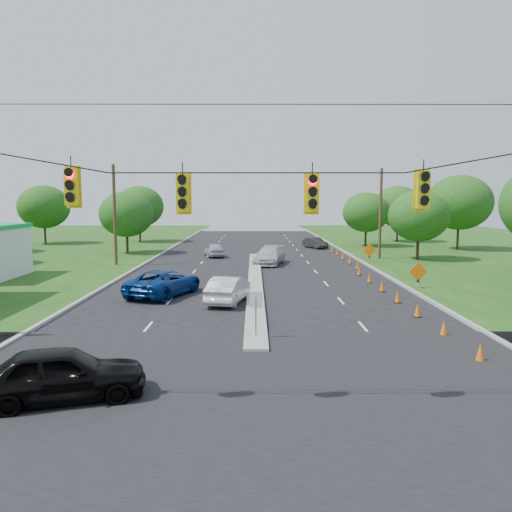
{
  "coord_description": "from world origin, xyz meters",
  "views": [
    {
      "loc": [
        -0.08,
        -14.6,
        5.87
      ],
      "look_at": [
        0.04,
        12.68,
        2.8
      ],
      "focal_mm": 35.0,
      "sensor_mm": 36.0,
      "label": 1
    }
  ],
  "objects": [
    {
      "name": "blue_pickup",
      "position": [
        -5.61,
        15.77,
        0.81
      ],
      "size": [
        4.58,
        6.37,
        1.61
      ],
      "primitive_type": "imported",
      "rotation": [
        0.0,
        0.0,
        2.77
      ],
      "color": "navy",
      "rests_on": "ground"
    },
    {
      "name": "curb_left",
      "position": [
        -10.1,
        30.0,
        0.0
      ],
      "size": [
        0.25,
        110.0,
        0.16
      ],
      "primitive_type": "cube",
      "color": "gray",
      "rests_on": "ground"
    },
    {
      "name": "tree_6",
      "position": [
        -16.0,
        55.0,
        4.96
      ],
      "size": [
        6.72,
        6.72,
        7.84
      ],
      "color": "black",
      "rests_on": "ground"
    },
    {
      "name": "cone_9",
      "position": [
        8.76,
        34.5,
        0.35
      ],
      "size": [
        0.32,
        0.32,
        0.7
      ],
      "primitive_type": "cone",
      "color": "orange",
      "rests_on": "ground"
    },
    {
      "name": "tree_12",
      "position": [
        14.0,
        48.0,
        4.34
      ],
      "size": [
        5.88,
        5.88,
        6.86
      ],
      "color": "black",
      "rests_on": "ground"
    },
    {
      "name": "white_sedan",
      "position": [
        -1.54,
        13.61,
        0.76
      ],
      "size": [
        2.54,
        4.86,
        1.52
      ],
      "primitive_type": "imported",
      "rotation": [
        0.0,
        0.0,
        2.93
      ],
      "color": "silver",
      "rests_on": "ground"
    },
    {
      "name": "curb_right",
      "position": [
        10.1,
        30.0,
        0.0
      ],
      "size": [
        0.25,
        110.0,
        0.16
      ],
      "primitive_type": "cube",
      "color": "gray",
      "rests_on": "ground"
    },
    {
      "name": "cone_5",
      "position": [
        8.16,
        20.5,
        0.35
      ],
      "size": [
        0.32,
        0.32,
        0.7
      ],
      "primitive_type": "cone",
      "color": "orange",
      "rests_on": "ground"
    },
    {
      "name": "cone_1",
      "position": [
        8.16,
        6.5,
        0.35
      ],
      "size": [
        0.32,
        0.32,
        0.7
      ],
      "primitive_type": "cone",
      "color": "orange",
      "rests_on": "ground"
    },
    {
      "name": "tree_9",
      "position": [
        16.0,
        34.0,
        4.34
      ],
      "size": [
        5.88,
        5.88,
        6.86
      ],
      "color": "black",
      "rests_on": "ground"
    },
    {
      "name": "cone_12",
      "position": [
        8.76,
        45.0,
        0.35
      ],
      "size": [
        0.32,
        0.32,
        0.7
      ],
      "primitive_type": "cone",
      "color": "orange",
      "rests_on": "ground"
    },
    {
      "name": "median_sign",
      "position": [
        0.0,
        6.0,
        1.46
      ],
      "size": [
        0.55,
        0.06,
        2.05
      ],
      "color": "gray",
      "rests_on": "ground"
    },
    {
      "name": "cone_6",
      "position": [
        8.16,
        24.0,
        0.35
      ],
      "size": [
        0.32,
        0.32,
        0.7
      ],
      "primitive_type": "cone",
      "color": "orange",
      "rests_on": "ground"
    },
    {
      "name": "median",
      "position": [
        0.0,
        21.0,
        0.0
      ],
      "size": [
        1.0,
        34.0,
        0.18
      ],
      "primitive_type": "cube",
      "color": "gray",
      "rests_on": "ground"
    },
    {
      "name": "tree_5",
      "position": [
        -14.0,
        40.0,
        4.34
      ],
      "size": [
        5.88,
        5.88,
        6.86
      ],
      "color": "black",
      "rests_on": "ground"
    },
    {
      "name": "cone_11",
      "position": [
        8.76,
        41.5,
        0.35
      ],
      "size": [
        0.32,
        0.32,
        0.7
      ],
      "primitive_type": "cone",
      "color": "orange",
      "rests_on": "ground"
    },
    {
      "name": "cone_7",
      "position": [
        8.76,
        27.5,
        0.35
      ],
      "size": [
        0.32,
        0.32,
        0.7
      ],
      "primitive_type": "cone",
      "color": "orange",
      "rests_on": "ground"
    },
    {
      "name": "black_sedan",
      "position": [
        -5.7,
        -0.5,
        0.82
      ],
      "size": [
        5.15,
        3.19,
        1.63
      ],
      "primitive_type": "imported",
      "rotation": [
        0.0,
        0.0,
        1.85
      ],
      "color": "black",
      "rests_on": "ground"
    },
    {
      "name": "utility_pole_far_right",
      "position": [
        12.5,
        35.0,
        4.5
      ],
      "size": [
        0.28,
        0.28,
        9.0
      ],
      "primitive_type": "cylinder",
      "color": "#422D1C",
      "rests_on": "ground"
    },
    {
      "name": "cone_4",
      "position": [
        8.16,
        17.0,
        0.35
      ],
      "size": [
        0.32,
        0.32,
        0.7
      ],
      "primitive_type": "cone",
      "color": "orange",
      "rests_on": "ground"
    },
    {
      "name": "silver_car_far",
      "position": [
        1.32,
        30.65,
        0.8
      ],
      "size": [
        3.45,
        5.91,
        1.61
      ],
      "primitive_type": "imported",
      "rotation": [
        0.0,
        0.0,
        -0.23
      ],
      "color": "silver",
      "rests_on": "ground"
    },
    {
      "name": "tree_4",
      "position": [
        -28.0,
        52.0,
        4.96
      ],
      "size": [
        6.72,
        6.72,
        7.84
      ],
      "color": "black",
      "rests_on": "ground"
    },
    {
      "name": "signal_span",
      "position": [
        -0.05,
        -1.0,
        4.97
      ],
      "size": [
        25.6,
        0.32,
        9.0
      ],
      "color": "#422D1C",
      "rests_on": "ground"
    },
    {
      "name": "silver_car_oncoming",
      "position": [
        -4.2,
        36.93,
        0.71
      ],
      "size": [
        2.59,
        4.43,
        1.42
      ],
      "primitive_type": "imported",
      "rotation": [
        0.0,
        0.0,
        3.38
      ],
      "color": "#AFB0B6",
      "rests_on": "ground"
    },
    {
      "name": "work_sign_1",
      "position": [
        10.8,
        18.0,
        1.09
      ],
      "size": [
        1.27,
        0.58,
        1.37
      ],
      "color": "black",
      "rests_on": "ground"
    },
    {
      "name": "dark_car_receding",
      "position": [
        7.41,
        46.14,
        0.66
      ],
      "size": [
        2.91,
        4.24,
        1.32
      ],
      "primitive_type": "imported",
      "rotation": [
        0.0,
        0.0,
        0.42
      ],
      "color": "black",
      "rests_on": "ground"
    },
    {
      "name": "tree_11",
      "position": [
        20.0,
        55.0,
        4.96
      ],
      "size": [
        6.72,
        6.72,
        7.84
      ],
      "color": "black",
      "rests_on": "ground"
    },
    {
      "name": "work_sign_2",
      "position": [
        10.8,
        32.0,
        1.09
      ],
      "size": [
        1.27,
        0.58,
        1.37
      ],
      "color": "black",
      "rests_on": "ground"
    },
    {
      "name": "tree_10",
      "position": [
        24.0,
        44.0,
        5.58
      ],
      "size": [
        7.56,
        7.56,
        8.82
      ],
      "color": "black",
      "rests_on": "ground"
    },
    {
      "name": "utility_pole_far_left",
      "position": [
        -12.5,
        30.0,
        4.5
      ],
      "size": [
        0.28,
        0.28,
        9.0
      ],
      "primitive_type": "cylinder",
      "color": "#422D1C",
      "rests_on": "ground"
    },
    {
      "name": "cone_8",
      "position": [
        8.76,
        31.0,
        0.35
      ],
      "size": [
        0.32,
        0.32,
        0.7
      ],
      "primitive_type": "cone",
      "color": "orange",
      "rests_on": "ground"
    },
    {
      "name": "cone_10",
      "position": [
        8.76,
        38.0,
        0.35
      ],
      "size": [
        0.32,
        0.32,
        0.7
      ],
      "primitive_type": "cone",
      "color": "orange",
      "rests_on": "ground"
    },
    {
      "name": "cone_2",
      "position": [
        8.16,
        10.0,
        0.35
      ],
      "size": [
        0.32,
        0.32,
        0.7
      ],
      "primitive_type": "cone",
      "color": "orange",
      "rests_on": "ground"
    },
    {
      "name": "ground",
      "position": [
        0.0,
        0.0,
        0.0
      ],
      "size": [
        160.0,
        160.0,
        0.0
      ],
      "primitive_type": "plane",
      "color": "black",
      "rests_on": "ground"
    },
    {
      "name": "cone_3",
      "position": [
        8.16,
        13.5,
        0.35
      ],
      "size": [
        0.32,
        0.32,
        0.7
      ],
      "primitive_type": "cone",
      "color": "orange",
      "rests_on": "ground"
    },
    {
      "name": "cross_street",
      "position": [
        0.0,
        0.0,
        0.0
      ],
      "size": [
        160.0,
        14.0,
        0.02
      ],
      "primitive_type": "cube",
      "color": "black",
      "rests_on": "ground"
    },
    {
      "name": "cone_0",
      "position": [
        8.16,
        3.0,
        0.35
      ],
      "size": [
        0.32,
        0.32,
        0.7
      ],
      "primitive_type": "cone",
      "color": "orange",
      "rests_on": "ground"
    }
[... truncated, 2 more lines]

